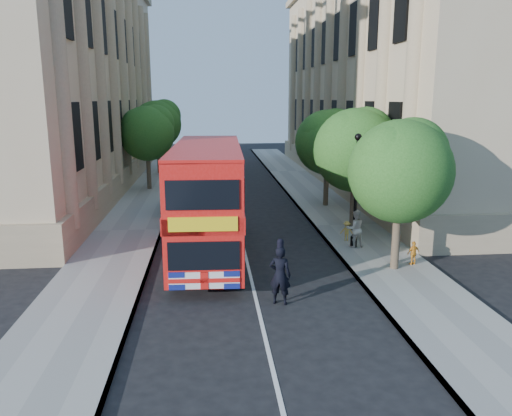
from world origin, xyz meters
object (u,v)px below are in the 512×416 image
object	(u,v)px
double_decker_bus	(208,197)
box_van	(187,191)
lamp_post	(356,196)
police_constable	(280,275)
woman_pedestrian	(355,228)

from	to	relation	value
double_decker_bus	box_van	size ratio (longest dim) A/B	2.22
lamp_post	double_decker_bus	distance (m)	6.60
police_constable	woman_pedestrian	distance (m)	7.20
police_constable	woman_pedestrian	bearing A→B (deg)	-106.66
police_constable	lamp_post	bearing A→B (deg)	-106.50
lamp_post	double_decker_bus	world-z (taller)	lamp_post
double_decker_bus	woman_pedestrian	size ratio (longest dim) A/B	6.04
box_van	lamp_post	bearing A→B (deg)	-42.48
box_van	woman_pedestrian	size ratio (longest dim) A/B	2.72
box_van	police_constable	world-z (taller)	box_van
woman_pedestrian	lamp_post	bearing A→B (deg)	18.27
double_decker_bus	box_van	xyz separation A→B (m)	(-1.32, 8.85, -1.36)
box_van	police_constable	size ratio (longest dim) A/B	2.32
box_van	police_constable	bearing A→B (deg)	-71.01
police_constable	double_decker_bus	bearing A→B (deg)	-46.82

